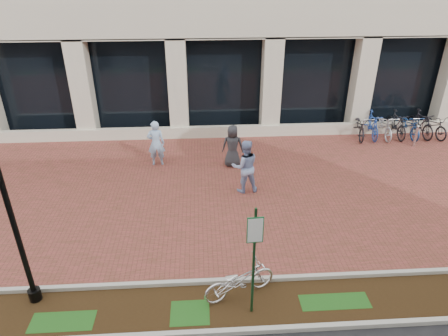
{
  "coord_description": "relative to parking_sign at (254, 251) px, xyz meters",
  "views": [
    {
      "loc": [
        -1.09,
        -11.8,
        7.03
      ],
      "look_at": [
        -0.39,
        -0.8,
        1.22
      ],
      "focal_mm": 32.0,
      "sensor_mm": 36.0,
      "label": 1
    }
  ],
  "objects": [
    {
      "name": "ground",
      "position": [
        0.07,
        5.43,
        -1.73
      ],
      "size": [
        120.0,
        120.0,
        0.0
      ],
      "primitive_type": "plane",
      "color": "black",
      "rests_on": "ground"
    },
    {
      "name": "brick_plaza",
      "position": [
        0.07,
        5.43,
        -1.73
      ],
      "size": [
        40.0,
        9.0,
        0.01
      ],
      "primitive_type": "cube",
      "color": "brown",
      "rests_on": "ground"
    },
    {
      "name": "planting_strip",
      "position": [
        0.07,
        0.18,
        -1.73
      ],
      "size": [
        40.0,
        1.5,
        0.01
      ],
      "primitive_type": "cube",
      "color": "black",
      "rests_on": "ground"
    },
    {
      "name": "curb_plaza_side",
      "position": [
        0.07,
        0.93,
        -1.67
      ],
      "size": [
        40.0,
        0.12,
        0.12
      ],
      "primitive_type": "cube",
      "color": "#A9A89F",
      "rests_on": "ground"
    },
    {
      "name": "curb_street_side",
      "position": [
        0.07,
        -0.57,
        -1.67
      ],
      "size": [
        40.0,
        0.12,
        0.12
      ],
      "primitive_type": "cube",
      "color": "#A9A89F",
      "rests_on": "ground"
    },
    {
      "name": "parking_sign",
      "position": [
        0.0,
        0.0,
        0.0
      ],
      "size": [
        0.34,
        0.07,
        2.77
      ],
      "rotation": [
        0.0,
        0.0,
        0.05
      ],
      "color": "#153A1D",
      "rests_on": "ground"
    },
    {
      "name": "lamppost",
      "position": [
        -4.96,
        0.68,
        0.9
      ],
      "size": [
        0.36,
        0.36,
        4.68
      ],
      "color": "black",
      "rests_on": "ground"
    },
    {
      "name": "locked_bicycle",
      "position": [
        -0.23,
        0.52,
        -1.27
      ],
      "size": [
        1.87,
        1.2,
        0.93
      ],
      "primitive_type": "imported",
      "rotation": [
        0.0,
        0.0,
        1.93
      ],
      "color": "silver",
      "rests_on": "ground"
    },
    {
      "name": "pedestrian_left",
      "position": [
        -2.71,
        7.42,
        -0.84
      ],
      "size": [
        0.67,
        0.45,
        1.78
      ],
      "primitive_type": "imported",
      "rotation": [
        0.0,
        0.0,
        3.18
      ],
      "color": "#8FAFD5",
      "rests_on": "ground"
    },
    {
      "name": "pedestrian_mid",
      "position": [
        0.41,
        5.26,
        -0.81
      ],
      "size": [
        0.97,
        0.8,
        1.85
      ],
      "primitive_type": "imported",
      "rotation": [
        0.0,
        0.0,
        3.25
      ],
      "color": "#8DA2D2",
      "rests_on": "ground"
    },
    {
      "name": "pedestrian_right",
      "position": [
        0.15,
        7.14,
        -0.92
      ],
      "size": [
        0.84,
        0.6,
        1.63
      ],
      "primitive_type": "imported",
      "rotation": [
        0.0,
        0.0,
        3.04
      ],
      "color": "#292A2E",
      "rests_on": "ground"
    },
    {
      "name": "bollard",
      "position": [
        7.92,
        8.41,
        -1.24
      ],
      "size": [
        0.12,
        0.12,
        0.96
      ],
      "color": "silver",
      "rests_on": "ground"
    },
    {
      "name": "bike_rack_cluster",
      "position": [
        7.57,
        9.52,
        -1.2
      ],
      "size": [
        4.28,
        2.03,
        1.14
      ],
      "rotation": [
        0.0,
        0.0,
        -0.04
      ],
      "color": "black",
      "rests_on": "ground"
    }
  ]
}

